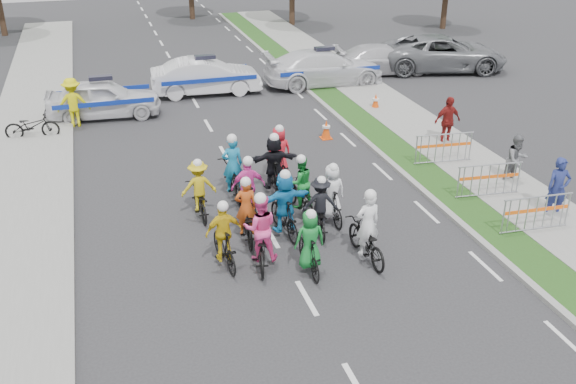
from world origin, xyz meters
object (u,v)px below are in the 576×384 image
object	(u,v)px
rider_10	(199,194)
barrier_1	(488,182)
rider_3	(224,241)
rider_13	(279,158)
police_car_0	(103,98)
civilian_sedan	(383,59)
rider_11	(274,167)
spectator_1	(517,160)
marshal_hiviz	(73,102)
spectator_0	(558,188)
rider_8	(300,191)
rider_7	(331,199)
cone_0	(326,130)
rider_9	(248,195)
rider_2	(260,238)
spectator_2	(447,121)
rider_6	(246,219)
rider_4	(320,210)
police_car_1	(206,76)
barrier_2	(443,150)
rider_5	(284,208)
civilian_suv	(443,53)
parked_bike	(32,126)
barrier_0	(536,215)
rider_0	(366,236)
rider_1	(309,247)
cone_1	(376,102)
rider_12	(233,176)
police_car_2	(324,68)

from	to	relation	value
rider_10	barrier_1	world-z (taller)	rider_10
rider_3	rider_13	distance (m)	5.22
police_car_0	civilian_sedan	bearing A→B (deg)	-73.64
rider_3	civilian_sedan	size ratio (longest dim) A/B	0.37
rider_11	spectator_1	bearing A→B (deg)	171.17
marshal_hiviz	barrier_1	xyz separation A→B (m)	(11.58, -10.20, -0.39)
spectator_0	rider_8	bearing A→B (deg)	174.16
rider_7	cone_0	world-z (taller)	rider_7
rider_9	rider_2	bearing A→B (deg)	81.57
civilian_sedan	spectator_1	bearing A→B (deg)	-179.43
spectator_2	rider_6	bearing A→B (deg)	-156.65
rider_4	police_car_1	distance (m)	13.42
rider_3	barrier_2	size ratio (longest dim) A/B	0.89
rider_3	rider_5	world-z (taller)	rider_5
rider_9	civilian_suv	xyz separation A→B (m)	(13.05, 12.59, 0.14)
rider_9	spectator_1	world-z (taller)	rider_9
barrier_1	civilian_sedan	bearing A→B (deg)	77.91
rider_10	parked_bike	xyz separation A→B (m)	(-4.79, 7.80, -0.19)
rider_6	barrier_2	distance (m)	7.90
rider_7	rider_8	distance (m)	1.01
spectator_1	rider_2	bearing A→B (deg)	-173.35
barrier_0	barrier_1	size ratio (longest dim) A/B	1.00
spectator_2	rider_9	bearing A→B (deg)	-162.06
rider_4	spectator_1	xyz separation A→B (m)	(6.81, 1.17, 0.14)
rider_6	cone_0	distance (m)	7.83
police_car_1	parked_bike	world-z (taller)	police_car_1
rider_0	rider_3	xyz separation A→B (m)	(-3.39, 0.74, 0.05)
spectator_1	spectator_2	distance (m)	3.62
parked_bike	rider_3	bearing A→B (deg)	-149.74
civilian_sedan	spectator_0	bearing A→B (deg)	-179.31
rider_3	spectator_1	bearing A→B (deg)	-174.08
rider_1	cone_1	size ratio (longest dim) A/B	2.45
spectator_2	police_car_1	bearing A→B (deg)	124.16
rider_8	rider_11	xyz separation A→B (m)	(-0.34, 1.48, 0.14)
spectator_2	rider_0	bearing A→B (deg)	-137.41
rider_1	rider_12	xyz separation A→B (m)	(-0.82, 4.63, -0.02)
parked_bike	rider_9	bearing A→B (deg)	-138.68
rider_13	police_car_0	size ratio (longest dim) A/B	0.42
barrier_1	cone_1	size ratio (longest dim) A/B	2.86
rider_0	cone_1	bearing A→B (deg)	-118.22
spectator_1	barrier_2	distance (m)	2.40
rider_11	rider_12	size ratio (longest dim) A/B	0.96
rider_6	rider_7	bearing A→B (deg)	-168.62
rider_3	rider_8	bearing A→B (deg)	-146.53
police_car_2	barrier_0	bearing A→B (deg)	-176.44
rider_11	barrier_1	distance (m)	6.33
spectator_0	marshal_hiviz	xyz separation A→B (m)	(-12.74, 11.73, 0.07)
spectator_0	parked_bike	xyz separation A→B (m)	(-14.24, 10.74, -0.38)
parked_bike	police_car_1	bearing A→B (deg)	-57.03
rider_12	cone_0	xyz separation A→B (m)	(4.31, 3.72, -0.32)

